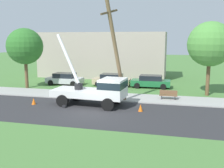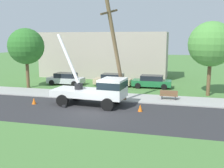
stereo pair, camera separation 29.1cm
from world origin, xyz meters
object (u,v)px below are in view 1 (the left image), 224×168
(roadside_tree_near, at_px, (210,44))
(roadside_tree_far, at_px, (25,46))
(leaning_utility_pole, at_px, (116,51))
(traffic_cone_behind, at_px, (34,101))
(parked_sedan_green, at_px, (151,81))
(utility_truck, at_px, (98,89))
(parked_sedan_tan, at_px, (112,80))
(park_bench, at_px, (168,95))
(parked_sedan_silver, at_px, (65,79))
(traffic_cone_ahead, at_px, (141,108))

(roadside_tree_near, height_order, roadside_tree_far, roadside_tree_near)
(leaning_utility_pole, height_order, traffic_cone_behind, leaning_utility_pole)
(traffic_cone_behind, relative_size, parked_sedan_green, 0.13)
(utility_truck, xyz_separation_m, roadside_tree_near, (9.32, 6.39, 3.62))
(traffic_cone_behind, bearing_deg, parked_sedan_tan, 66.60)
(leaning_utility_pole, height_order, parked_sedan_green, leaning_utility_pole)
(utility_truck, height_order, traffic_cone_behind, utility_truck)
(utility_truck, distance_m, park_bench, 6.68)
(traffic_cone_behind, height_order, parked_sedan_silver, parked_sedan_silver)
(parked_sedan_tan, relative_size, park_bench, 2.76)
(traffic_cone_behind, height_order, park_bench, park_bench)
(utility_truck, xyz_separation_m, traffic_cone_behind, (-5.51, -0.91, -1.13))
(roadside_tree_near, bearing_deg, park_bench, -140.99)
(utility_truck, distance_m, parked_sedan_silver, 11.02)
(leaning_utility_pole, height_order, traffic_cone_ahead, leaning_utility_pole)
(leaning_utility_pole, height_order, roadside_tree_near, leaning_utility_pole)
(traffic_cone_behind, height_order, parked_sedan_tan, parked_sedan_tan)
(parked_sedan_green, distance_m, roadside_tree_far, 14.70)
(utility_truck, height_order, roadside_tree_near, roadside_tree_near)
(traffic_cone_ahead, bearing_deg, parked_sedan_green, 91.02)
(traffic_cone_behind, relative_size, park_bench, 0.35)
(utility_truck, relative_size, parked_sedan_tan, 1.53)
(utility_truck, distance_m, leaning_utility_pole, 3.60)
(roadside_tree_far, bearing_deg, utility_truck, -29.17)
(parked_sedan_tan, height_order, roadside_tree_far, roadside_tree_far)
(traffic_cone_ahead, relative_size, parked_sedan_green, 0.13)
(leaning_utility_pole, bearing_deg, parked_sedan_tan, 106.38)
(leaning_utility_pole, bearing_deg, roadside_tree_near, 31.87)
(parked_sedan_silver, relative_size, parked_sedan_green, 1.00)
(parked_sedan_silver, xyz_separation_m, roadside_tree_near, (16.17, -2.21, 4.32))
(utility_truck, distance_m, parked_sedan_green, 9.87)
(parked_sedan_silver, relative_size, roadside_tree_far, 0.66)
(parked_sedan_silver, height_order, park_bench, parked_sedan_silver)
(parked_sedan_silver, distance_m, park_bench, 13.54)
(parked_sedan_silver, height_order, parked_sedan_green, same)
(traffic_cone_ahead, bearing_deg, roadside_tree_near, 52.12)
(traffic_cone_ahead, relative_size, roadside_tree_far, 0.08)
(parked_sedan_silver, bearing_deg, traffic_cone_behind, -81.97)
(roadside_tree_near, bearing_deg, leaning_utility_pole, -148.13)
(leaning_utility_pole, relative_size, parked_sedan_green, 1.99)
(traffic_cone_ahead, relative_size, park_bench, 0.35)
(leaning_utility_pole, relative_size, roadside_tree_far, 1.31)
(traffic_cone_ahead, height_order, parked_sedan_green, parked_sedan_green)
(roadside_tree_near, bearing_deg, traffic_cone_behind, -153.78)
(parked_sedan_silver, bearing_deg, roadside_tree_far, -139.22)
(traffic_cone_ahead, distance_m, park_bench, 4.72)
(traffic_cone_ahead, distance_m, roadside_tree_far, 15.99)
(roadside_tree_far, bearing_deg, roadside_tree_near, 2.02)
(roadside_tree_near, bearing_deg, parked_sedan_green, 154.28)
(parked_sedan_silver, bearing_deg, utility_truck, -51.47)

